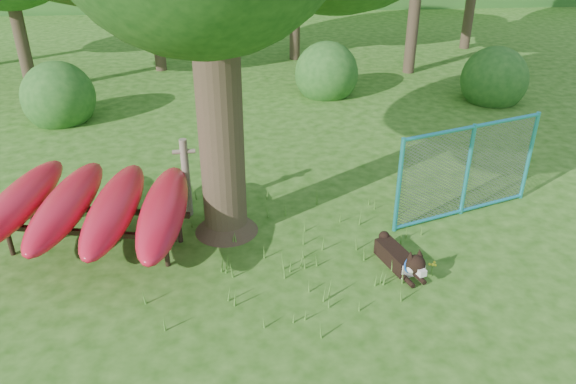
{
  "coord_description": "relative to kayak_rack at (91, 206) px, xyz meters",
  "views": [
    {
      "loc": [
        -0.49,
        -6.46,
        5.08
      ],
      "look_at": [
        0.2,
        1.2,
        1.0
      ],
      "focal_mm": 35.0,
      "sensor_mm": 36.0,
      "label": 1
    }
  ],
  "objects": [
    {
      "name": "kayak_rack",
      "position": [
        0.0,
        0.0,
        0.0
      ],
      "size": [
        3.25,
        3.48,
        1.02
      ],
      "rotation": [
        0.0,
        0.0,
        -0.21
      ],
      "color": "black",
      "rests_on": "ground"
    },
    {
      "name": "shrub_left",
      "position": [
        -2.12,
        6.07,
        -0.78
      ],
      "size": [
        1.8,
        1.8,
        1.8
      ],
      "primitive_type": "sphere",
      "color": "#21571C",
      "rests_on": "ground"
    },
    {
      "name": "shrub_mid",
      "position": [
        4.88,
        7.57,
        -0.78
      ],
      "size": [
        1.8,
        1.8,
        1.8
      ],
      "primitive_type": "sphere",
      "color": "#21571C",
      "rests_on": "ground"
    },
    {
      "name": "fence_section",
      "position": [
        6.28,
        0.56,
        0.07
      ],
      "size": [
        2.78,
        1.04,
        2.84
      ],
      "rotation": [
        0.0,
        0.0,
        0.34
      ],
      "color": "#27A0B9",
      "rests_on": "ground"
    },
    {
      "name": "wooden_post",
      "position": [
        1.41,
        0.97,
        -0.01
      ],
      "size": [
        0.39,
        0.14,
        1.45
      ],
      "rotation": [
        0.0,
        0.0,
        0.06
      ],
      "color": "#706554",
      "rests_on": "ground"
    },
    {
      "name": "ground",
      "position": [
        2.88,
        -1.43,
        -0.78
      ],
      "size": [
        80.0,
        80.0,
        0.0
      ],
      "primitive_type": "plane",
      "color": "#225110",
      "rests_on": "ground"
    },
    {
      "name": "husky_dog",
      "position": [
        4.74,
        -1.04,
        -0.59
      ],
      "size": [
        0.59,
        1.22,
        0.55
      ],
      "rotation": [
        0.0,
        0.0,
        0.31
      ],
      "color": "black",
      "rests_on": "ground"
    },
    {
      "name": "shrub_right",
      "position": [
        9.38,
        6.57,
        -0.78
      ],
      "size": [
        1.8,
        1.8,
        1.8
      ],
      "primitive_type": "sphere",
      "color": "#21571C",
      "rests_on": "ground"
    },
    {
      "name": "wildflower_clump",
      "position": [
        5.15,
        -1.24,
        -0.58
      ],
      "size": [
        0.12,
        0.1,
        0.25
      ],
      "rotation": [
        0.0,
        0.0,
        0.32
      ],
      "color": "#4B812A",
      "rests_on": "ground"
    }
  ]
}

